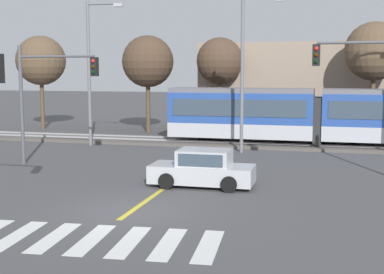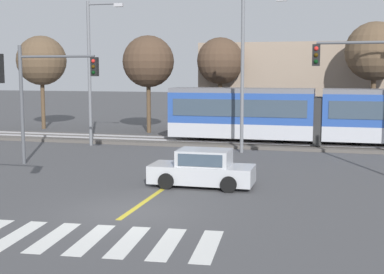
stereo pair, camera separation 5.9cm
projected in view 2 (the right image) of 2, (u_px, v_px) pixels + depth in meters
The scene contains 22 objects.
ground_plane at pixel (130, 212), 17.80m from camera, with size 200.00×200.00×0.00m, color #474749.
track_bed at pixel (227, 143), 34.33m from camera, with size 120.00×4.00×0.18m, color #56514C.
rail_near at pixel (225, 142), 33.62m from camera, with size 120.00×0.08×0.10m, color #939399.
rail_far at pixel (229, 139), 35.01m from camera, with size 120.00×0.08×0.10m, color #939399.
light_rail_tram at pixel (318, 114), 32.67m from camera, with size 18.50×2.64×3.43m.
crosswalk_stripe_1 at pixel (17, 235), 15.26m from camera, with size 0.56×2.80×0.01m, color silver.
crosswalk_stripe_2 at pixel (53, 237), 15.07m from camera, with size 0.56×2.80×0.01m, color silver.
crosswalk_stripe_3 at pixel (90, 239), 14.88m from camera, with size 0.56×2.80×0.01m, color silver.
crosswalk_stripe_4 at pixel (128, 241), 14.69m from camera, with size 0.56×2.80×0.01m, color silver.
crosswalk_stripe_5 at pixel (167, 244), 14.50m from camera, with size 0.56×2.80×0.01m, color silver.
crosswalk_stripe_6 at pixel (207, 246), 14.32m from camera, with size 0.56×2.80×0.01m, color silver.
lane_centre_line at pixel (186, 173), 24.61m from camera, with size 0.20×16.26×0.01m, color gold.
sedan_crossing at pixel (202, 169), 21.69m from camera, with size 4.22×1.95×1.52m.
traffic_light_mid_left at pixel (47, 87), 26.22m from camera, with size 4.25×0.38×5.94m.
traffic_light_mid_right at pixel (380, 83), 21.85m from camera, with size 4.25×0.38×6.36m.
street_lamp_west at pixel (93, 64), 33.17m from camera, with size 2.42×0.28×8.94m.
street_lamp_centre at pixel (247, 64), 30.17m from camera, with size 2.51×0.28×8.90m.
bare_tree_far_west at pixel (42, 61), 42.97m from camera, with size 3.97×3.97×7.51m.
bare_tree_west at pixel (148, 62), 40.19m from camera, with size 3.89×3.89×7.35m.
bare_tree_east at pixel (220, 61), 39.21m from camera, with size 3.42×3.42×7.14m.
bare_tree_far_east at pixel (375, 52), 34.79m from camera, with size 3.84×3.84×7.89m.
building_backdrop_far at pixel (316, 88), 41.40m from camera, with size 17.40×6.00×6.80m, color gray.
Camera 2 is at (6.38, -16.27, 4.66)m, focal length 50.00 mm.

